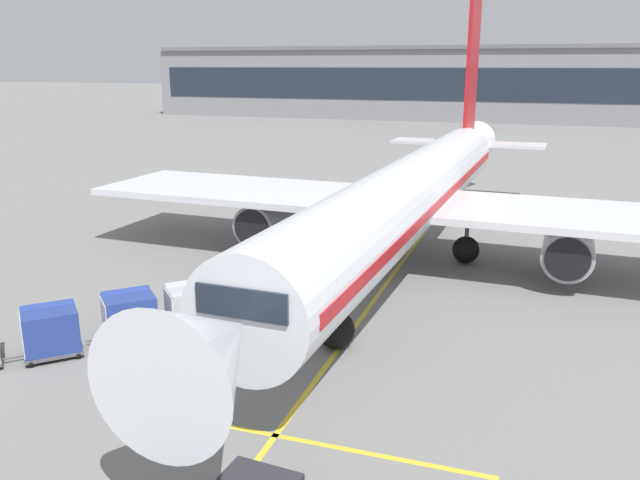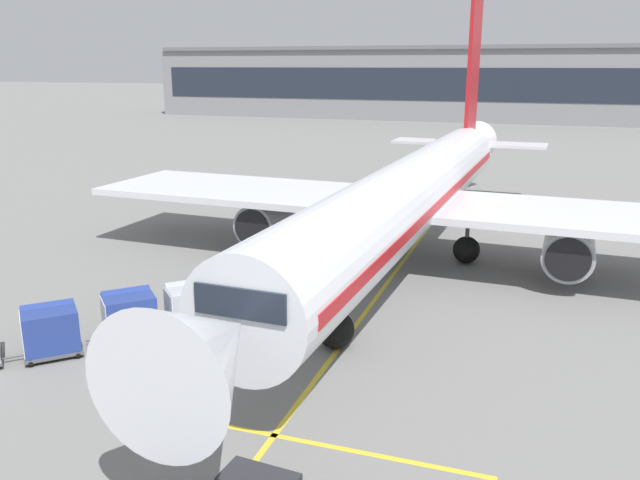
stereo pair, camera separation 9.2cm
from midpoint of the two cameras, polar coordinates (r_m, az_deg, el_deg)
name	(u,v)px [view 2 (the right image)]	position (r m, az deg, el deg)	size (l,w,h in m)	color
ground_plane	(196,352)	(25.07, -10.82, -9.66)	(600.00, 600.00, 0.00)	slate
parked_airplane	(412,195)	(34.75, 8.22, 4.00)	(36.64, 46.74, 15.60)	silver
belt_loader	(274,289)	(28.52, -3.96, -4.36)	(4.81, 4.34, 3.15)	silver
baggage_cart_lead	(192,305)	(26.83, -11.18, -5.66)	(2.55, 2.55, 1.91)	#515156
baggage_cart_second	(129,314)	(26.48, -16.41, -6.29)	(2.55, 2.55, 1.91)	#515156
baggage_cart_third	(50,330)	(25.96, -22.63, -7.33)	(2.55, 2.55, 1.91)	#515156
ground_crew_by_loader	(270,290)	(28.12, -4.33, -4.42)	(0.35, 0.55, 1.74)	#333847
ground_crew_by_carts	(240,315)	(25.47, -6.98, -6.63)	(0.55, 0.35, 1.74)	#333847
ground_crew_marshaller	(279,304)	(26.53, -3.52, -5.63)	(0.42, 0.48, 1.74)	#333847
ground_crew_wingwalker	(263,314)	(25.47, -4.94, -6.57)	(0.44, 0.44, 1.74)	black
safety_cone_engine_keepout	(300,252)	(36.15, -1.75, -1.05)	(0.52, 0.52, 0.60)	black
apron_guidance_line_lead_in	(400,266)	(34.93, 7.16, -2.25)	(0.20, 110.00, 0.01)	yellow
apron_guidance_line_stop_bar	(284,437)	(19.58, -3.06, -17.00)	(12.00, 0.20, 0.01)	yellow
terminal_building	(530,84)	(132.29, 18.09, 12.99)	(147.51, 21.70, 13.75)	gray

